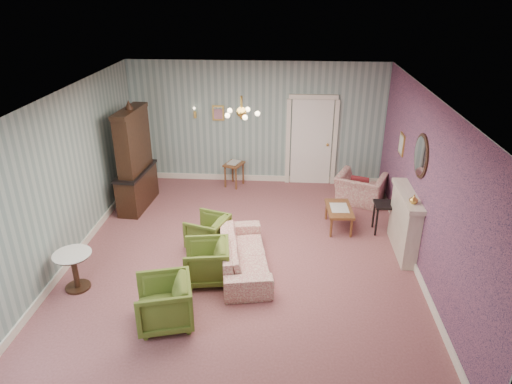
# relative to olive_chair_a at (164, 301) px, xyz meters

# --- Properties ---
(floor) EXTENTS (7.00, 7.00, 0.00)m
(floor) POSITION_rel_olive_chair_a_xyz_m (0.95, 1.84, -0.39)
(floor) COLOR #905356
(floor) RESTS_ON ground
(ceiling) EXTENTS (7.00, 7.00, 0.00)m
(ceiling) POSITION_rel_olive_chair_a_xyz_m (0.95, 1.84, 2.51)
(ceiling) COLOR white
(ceiling) RESTS_ON ground
(wall_back) EXTENTS (6.00, 0.00, 6.00)m
(wall_back) POSITION_rel_olive_chair_a_xyz_m (0.95, 5.34, 1.06)
(wall_back) COLOR gray
(wall_back) RESTS_ON ground
(wall_front) EXTENTS (6.00, 0.00, 6.00)m
(wall_front) POSITION_rel_olive_chair_a_xyz_m (0.95, -1.66, 1.06)
(wall_front) COLOR gray
(wall_front) RESTS_ON ground
(wall_left) EXTENTS (0.00, 7.00, 7.00)m
(wall_left) POSITION_rel_olive_chair_a_xyz_m (-2.05, 1.84, 1.06)
(wall_left) COLOR gray
(wall_left) RESTS_ON ground
(wall_right) EXTENTS (0.00, 7.00, 7.00)m
(wall_right) POSITION_rel_olive_chair_a_xyz_m (3.95, 1.84, 1.06)
(wall_right) COLOR gray
(wall_right) RESTS_ON ground
(wall_right_floral) EXTENTS (0.00, 7.00, 7.00)m
(wall_right_floral) POSITION_rel_olive_chair_a_xyz_m (3.94, 1.84, 1.06)
(wall_right_floral) COLOR #B75B79
(wall_right_floral) RESTS_ON ground
(door) EXTENTS (1.12, 0.12, 2.16)m
(door) POSITION_rel_olive_chair_a_xyz_m (2.25, 5.30, 0.69)
(door) COLOR white
(door) RESTS_ON floor
(olive_chair_a) EXTENTS (0.89, 0.92, 0.78)m
(olive_chair_a) POSITION_rel_olive_chair_a_xyz_m (0.00, 0.00, 0.00)
(olive_chair_a) COLOR #556824
(olive_chair_a) RESTS_ON floor
(olive_chair_b) EXTENTS (0.77, 0.81, 0.74)m
(olive_chair_b) POSITION_rel_olive_chair_a_xyz_m (0.42, 1.11, -0.02)
(olive_chair_b) COLOR #556824
(olive_chair_b) RESTS_ON floor
(olive_chair_c) EXTENTS (0.81, 0.83, 0.68)m
(olive_chair_c) POSITION_rel_olive_chair_a_xyz_m (0.27, 2.14, -0.05)
(olive_chair_c) COLOR #556824
(olive_chair_c) RESTS_ON floor
(sofa_chintz) EXTENTS (0.91, 2.02, 0.76)m
(sofa_chintz) POSITION_rel_olive_chair_a_xyz_m (1.00, 1.48, -0.01)
(sofa_chintz) COLOR #A2414A
(sofa_chintz) RESTS_ON floor
(wingback_chair) EXTENTS (1.17, 0.99, 0.87)m
(wingback_chair) POSITION_rel_olive_chair_a_xyz_m (3.33, 4.26, 0.04)
(wingback_chair) COLOR #A2414A
(wingback_chair) RESTS_ON floor
(dresser) EXTENTS (0.58, 1.41, 2.30)m
(dresser) POSITION_rel_olive_chair_a_xyz_m (-1.53, 3.75, 0.76)
(dresser) COLOR black
(dresser) RESTS_ON floor
(fireplace) EXTENTS (0.30, 1.40, 1.16)m
(fireplace) POSITION_rel_olive_chair_a_xyz_m (3.81, 2.24, 0.19)
(fireplace) COLOR beige
(fireplace) RESTS_ON floor
(mantel_vase) EXTENTS (0.15, 0.15, 0.15)m
(mantel_vase) POSITION_rel_olive_chair_a_xyz_m (3.79, 1.84, 0.84)
(mantel_vase) COLOR gold
(mantel_vase) RESTS_ON fireplace
(oval_mirror) EXTENTS (0.04, 0.76, 0.84)m
(oval_mirror) POSITION_rel_olive_chair_a_xyz_m (3.91, 2.24, 1.46)
(oval_mirror) COLOR white
(oval_mirror) RESTS_ON wall_right
(framed_print) EXTENTS (0.04, 0.34, 0.42)m
(framed_print) POSITION_rel_olive_chair_a_xyz_m (3.92, 3.59, 1.21)
(framed_print) COLOR gold
(framed_print) RESTS_ON wall_right
(coffee_table) EXTENTS (0.53, 0.89, 0.44)m
(coffee_table) POSITION_rel_olive_chair_a_xyz_m (2.74, 3.04, -0.17)
(coffee_table) COLOR brown
(coffee_table) RESTS_ON floor
(side_table_black) EXTENTS (0.41, 0.41, 0.62)m
(side_table_black) POSITION_rel_olive_chair_a_xyz_m (3.60, 2.93, -0.08)
(side_table_black) COLOR black
(side_table_black) RESTS_ON floor
(pedestal_table) EXTENTS (0.72, 0.72, 0.65)m
(pedestal_table) POSITION_rel_olive_chair_a_xyz_m (-1.62, 0.73, -0.07)
(pedestal_table) COLOR black
(pedestal_table) RESTS_ON floor
(nesting_table) EXTENTS (0.52, 0.58, 0.62)m
(nesting_table) POSITION_rel_olive_chair_a_xyz_m (0.44, 4.99, -0.08)
(nesting_table) COLOR brown
(nesting_table) RESTS_ON floor
(gilt_mirror_back) EXTENTS (0.28, 0.06, 0.36)m
(gilt_mirror_back) POSITION_rel_olive_chair_a_xyz_m (0.05, 5.30, 1.31)
(gilt_mirror_back) COLOR gold
(gilt_mirror_back) RESTS_ON wall_back
(sconce_left) EXTENTS (0.16, 0.12, 0.30)m
(sconce_left) POSITION_rel_olive_chair_a_xyz_m (-0.50, 5.28, 1.31)
(sconce_left) COLOR gold
(sconce_left) RESTS_ON wall_back
(sconce_right) EXTENTS (0.16, 0.12, 0.30)m
(sconce_right) POSITION_rel_olive_chair_a_xyz_m (0.60, 5.28, 1.31)
(sconce_right) COLOR gold
(sconce_right) RESTS_ON wall_back
(chandelier) EXTENTS (0.56, 0.56, 0.36)m
(chandelier) POSITION_rel_olive_chair_a_xyz_m (0.95, 1.84, 2.24)
(chandelier) COLOR gold
(chandelier) RESTS_ON ceiling
(burgundy_cushion) EXTENTS (0.41, 0.28, 0.39)m
(burgundy_cushion) POSITION_rel_olive_chair_a_xyz_m (3.28, 4.11, 0.09)
(burgundy_cushion) COLOR maroon
(burgundy_cushion) RESTS_ON wingback_chair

